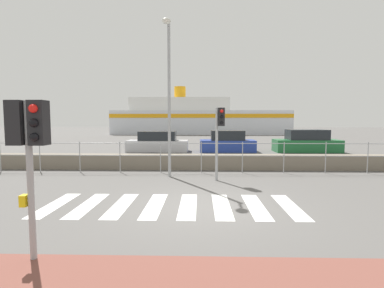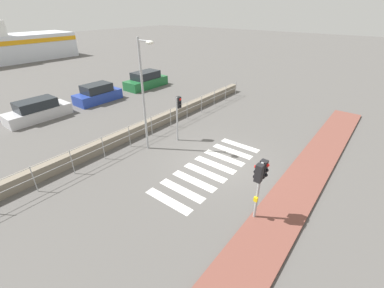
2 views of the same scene
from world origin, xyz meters
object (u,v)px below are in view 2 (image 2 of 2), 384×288
Objects in this scene: traffic_light_near at (260,176)px; parked_car_blue at (98,94)px; streetlamp at (145,85)px; parked_car_green at (146,81)px; traffic_light_far at (178,109)px; parked_car_silver at (38,111)px.

traffic_light_near is 17.68m from parked_car_blue.
parked_car_green is (8.83, 9.76, -3.08)m from streetlamp.
traffic_light_far reaches higher than traffic_light_near.
streetlamp is (1.39, 7.26, 1.73)m from traffic_light_near.
streetlamp is 1.55× the size of parked_car_blue.
traffic_light_near is 0.59× the size of parked_car_silver.
parked_car_silver is at bearing 180.00° from parked_car_green.
traffic_light_far reaches higher than parked_car_green.
traffic_light_far reaches higher than parked_car_blue.
traffic_light_far is 2.67m from streetlamp.
parked_car_silver is (-1.85, 9.76, -3.14)m from streetlamp.
parked_car_blue is 0.86× the size of parked_car_green.
traffic_light_near is at bearing -105.03° from parked_car_blue.
parked_car_blue is (4.57, 17.02, -1.38)m from traffic_light_near.
parked_car_blue is (5.03, -0.00, 0.03)m from parked_car_silver.
parked_car_silver is (-0.47, 17.02, -1.41)m from traffic_light_near.
traffic_light_near is at bearing -88.43° from parked_car_silver.
traffic_light_far is 10.45m from parked_car_blue.
streetlamp reaches higher than parked_car_green.
parked_car_silver is 5.03m from parked_car_blue.
streetlamp reaches higher than traffic_light_near.
parked_car_silver is 1.12× the size of parked_car_blue.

